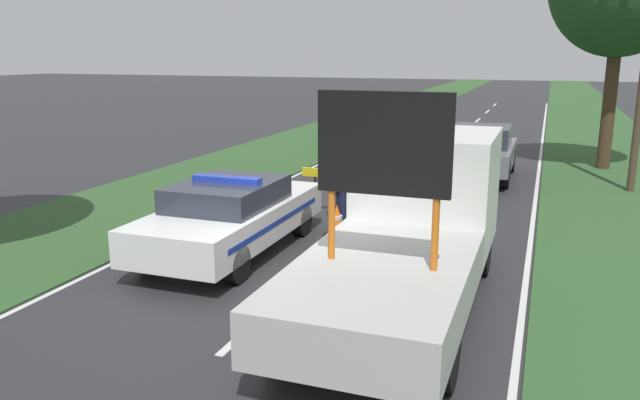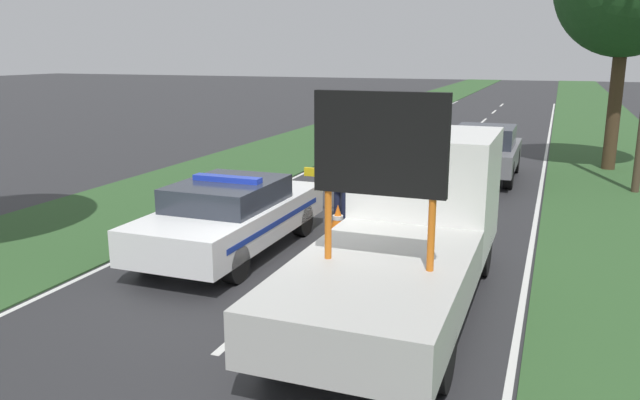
{
  "view_description": "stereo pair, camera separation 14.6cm",
  "coord_description": "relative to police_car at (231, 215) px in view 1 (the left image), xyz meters",
  "views": [
    {
      "loc": [
        3.63,
        -8.86,
        3.7
      ],
      "look_at": [
        -0.11,
        1.41,
        1.1
      ],
      "focal_mm": 35.0,
      "sensor_mm": 36.0,
      "label": 1
    },
    {
      "loc": [
        3.76,
        -8.8,
        3.7
      ],
      "look_at": [
        -0.11,
        1.41,
        1.1
      ],
      "focal_mm": 35.0,
      "sensor_mm": 36.0,
      "label": 2
    }
  ],
  "objects": [
    {
      "name": "queued_car_suv_grey",
      "position": [
        3.63,
        8.94,
        0.09
      ],
      "size": [
        1.87,
        4.17,
        1.57
      ],
      "rotation": [
        0.0,
        0.0,
        3.14
      ],
      "color": "slate",
      "rests_on": "ground"
    },
    {
      "name": "ground_plane",
      "position": [
        1.8,
        -1.19,
        -0.72
      ],
      "size": [
        160.0,
        160.0,
        0.0
      ],
      "primitive_type": "plane",
      "color": "#28282B"
    },
    {
      "name": "queued_car_van_white",
      "position": [
        -0.2,
        15.91,
        0.08
      ],
      "size": [
        1.75,
        4.43,
        1.55
      ],
      "rotation": [
        0.0,
        0.0,
        3.14
      ],
      "color": "silver",
      "rests_on": "ground"
    },
    {
      "name": "traffic_cone_centre_front",
      "position": [
        2.12,
        -0.77,
        -0.39
      ],
      "size": [
        0.49,
        0.49,
        0.67
      ],
      "color": "black",
      "rests_on": "ground"
    },
    {
      "name": "work_truck",
      "position": [
        3.61,
        -0.8,
        0.45
      ],
      "size": [
        2.17,
        6.37,
        3.25
      ],
      "rotation": [
        0.0,
        0.0,
        3.09
      ],
      "color": "white",
      "rests_on": "ground"
    },
    {
      "name": "police_car",
      "position": [
        0.0,
        0.0,
        0.0
      ],
      "size": [
        1.9,
        4.77,
        1.48
      ],
      "rotation": [
        0.0,
        0.0,
        0.03
      ],
      "color": "white",
      "rests_on": "ground"
    },
    {
      "name": "grass_verge_left",
      "position": [
        -4.03,
        18.81,
        -0.71
      ],
      "size": [
        4.45,
        120.0,
        0.03
      ],
      "color": "#2D5128",
      "rests_on": "ground"
    },
    {
      "name": "police_officer",
      "position": [
        1.21,
        2.8,
        0.24
      ],
      "size": [
        0.58,
        0.37,
        1.63
      ],
      "rotation": [
        0.0,
        0.0,
        2.84
      ],
      "color": "#191E38",
      "rests_on": "ground"
    },
    {
      "name": "traffic_cone_near_police",
      "position": [
        1.5,
        1.78,
        -0.41
      ],
      "size": [
        0.46,
        0.46,
        0.64
      ],
      "color": "black",
      "rests_on": "ground"
    },
    {
      "name": "pedestrian_civilian",
      "position": [
        2.43,
        2.37,
        0.22
      ],
      "size": [
        0.58,
        0.37,
        1.61
      ],
      "rotation": [
        0.0,
        0.0,
        0.02
      ],
      "color": "brown",
      "rests_on": "ground"
    },
    {
      "name": "lane_markings",
      "position": [
        1.8,
        11.97,
        -0.72
      ],
      "size": [
        7.11,
        54.26,
        0.01
      ],
      "color": "silver",
      "rests_on": "ground"
    },
    {
      "name": "road_barrier",
      "position": [
        1.69,
        3.35,
        0.16
      ],
      "size": [
        3.14,
        0.08,
        1.06
      ],
      "rotation": [
        0.0,
        0.0,
        0.09
      ],
      "color": "black",
      "rests_on": "ground"
    },
    {
      "name": "grass_verge_right",
      "position": [
        7.63,
        18.81,
        -0.71
      ],
      "size": [
        4.45,
        120.0,
        0.03
      ],
      "color": "#2D5128",
      "rests_on": "ground"
    }
  ]
}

